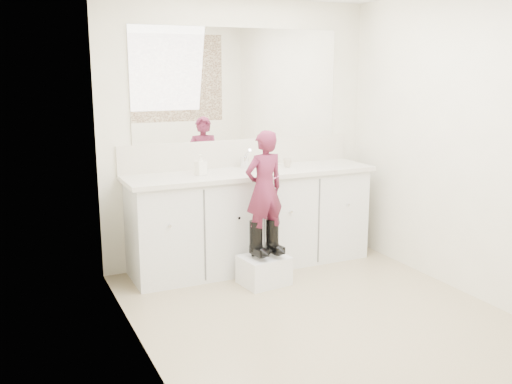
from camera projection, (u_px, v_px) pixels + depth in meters
name	position (u px, v px, depth m)	size (l,w,h in m)	color
floor	(320.00, 315.00, 4.20)	(3.00, 3.00, 0.00)	#907D5E
wall_back	(239.00, 133.00, 5.28)	(2.60, 2.60, 0.00)	beige
wall_front	(496.00, 198.00, 2.62)	(2.60, 2.60, 0.00)	beige
wall_left	(138.00, 168.00, 3.41)	(3.00, 3.00, 0.00)	beige
wall_right	(466.00, 144.00, 4.48)	(3.00, 3.00, 0.00)	beige
vanity_cabinet	(251.00, 221.00, 5.20)	(2.20, 0.55, 0.85)	silver
countertop	(252.00, 173.00, 5.09)	(2.28, 0.58, 0.04)	beige
backsplash	(240.00, 153.00, 5.30)	(2.28, 0.03, 0.25)	beige
mirror	(239.00, 85.00, 5.17)	(2.00, 0.02, 1.00)	white
dot_panel	(503.00, 99.00, 2.53)	(2.00, 0.01, 1.20)	#472819
faucet	(244.00, 163.00, 5.22)	(0.08, 0.08, 0.10)	silver
cup	(287.00, 163.00, 5.28)	(0.09, 0.09, 0.08)	beige
soap_bottle	(201.00, 164.00, 4.87)	(0.08, 0.08, 0.18)	white
step_stool	(264.00, 270.00, 4.80)	(0.38, 0.32, 0.24)	silver
boot_left	(256.00, 239.00, 4.71)	(0.12, 0.21, 0.32)	black
boot_right	(272.00, 237.00, 4.77)	(0.12, 0.21, 0.32)	black
toddler	(264.00, 189.00, 4.65)	(0.35, 0.23, 0.96)	#9A2F59
toothbrush	(272.00, 180.00, 4.67)	(0.01, 0.01, 0.14)	pink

